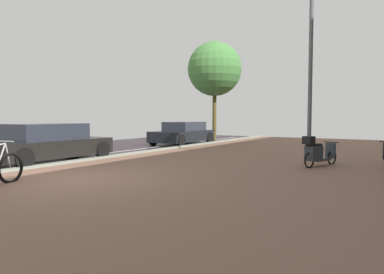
# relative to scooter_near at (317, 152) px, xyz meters

# --- Properties ---
(ground) EXTENTS (21.00, 40.00, 0.13)m
(ground) POSITION_rel_scooter_near_xyz_m (-3.40, -5.38, -0.46)
(ground) COLOR black
(scooter_near) EXTENTS (0.87, 1.69, 0.98)m
(scooter_near) POSITION_rel_scooter_near_xyz_m (0.00, 0.00, 0.00)
(scooter_near) COLOR black
(scooter_near) RESTS_ON ground
(parked_car_near) EXTENTS (1.82, 4.20, 1.30)m
(parked_car_near) POSITION_rel_scooter_near_xyz_m (-8.14, -3.42, 0.19)
(parked_car_near) COLOR black
(parked_car_near) RESTS_ON ground
(parked_car_far) EXTENTS (1.96, 4.11, 1.24)m
(parked_car_far) POSITION_rel_scooter_near_xyz_m (-8.30, 5.35, 0.16)
(parked_car_far) COLOR black
(parked_car_far) RESTS_ON ground
(lamp_post) EXTENTS (0.20, 0.52, 6.67)m
(lamp_post) POSITION_rel_scooter_near_xyz_m (-0.54, 1.33, 3.22)
(lamp_post) COLOR slate
(lamp_post) RESTS_ON ground
(street_tree) EXTENTS (3.24, 3.24, 6.01)m
(street_tree) POSITION_rel_scooter_near_xyz_m (-7.55, 7.70, 3.94)
(street_tree) COLOR brown
(street_tree) RESTS_ON ground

